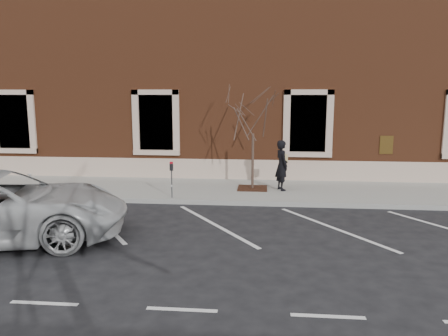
# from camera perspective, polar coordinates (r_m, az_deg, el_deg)

# --- Properties ---
(ground) EXTENTS (120.00, 120.00, 0.00)m
(ground) POSITION_cam_1_polar(r_m,az_deg,el_deg) (14.20, -0.23, -4.79)
(ground) COLOR #28282B
(ground) RESTS_ON ground
(sidewalk_near) EXTENTS (40.00, 3.50, 0.15)m
(sidewalk_near) POSITION_cam_1_polar(r_m,az_deg,el_deg) (15.88, 0.39, -2.94)
(sidewalk_near) COLOR #9B9B92
(sidewalk_near) RESTS_ON ground
(curb_near) EXTENTS (40.00, 0.12, 0.15)m
(curb_near) POSITION_cam_1_polar(r_m,az_deg,el_deg) (14.14, -0.25, -4.55)
(curb_near) COLOR #9E9E99
(curb_near) RESTS_ON ground
(parking_stripes) EXTENTS (28.00, 4.40, 0.01)m
(parking_stripes) POSITION_cam_1_polar(r_m,az_deg,el_deg) (12.10, -1.24, -7.39)
(parking_stripes) COLOR silver
(parking_stripes) RESTS_ON ground
(building_civic) EXTENTS (40.00, 8.62, 8.00)m
(building_civic) POSITION_cam_1_polar(r_m,az_deg,el_deg) (21.47, 1.80, 10.91)
(building_civic) COLOR brown
(building_civic) RESTS_ON ground
(man) EXTENTS (0.64, 0.76, 1.79)m
(man) POSITION_cam_1_polar(r_m,az_deg,el_deg) (15.57, 7.55, 0.35)
(man) COLOR black
(man) RESTS_ON sidewalk_near
(parking_meter) EXTENTS (0.11, 0.08, 1.20)m
(parking_meter) POSITION_cam_1_polar(r_m,az_deg,el_deg) (14.41, -6.87, -0.64)
(parking_meter) COLOR #595B60
(parking_meter) RESTS_ON sidewalk_near
(tree_grate) EXTENTS (1.06, 1.06, 0.03)m
(tree_grate) POSITION_cam_1_polar(r_m,az_deg,el_deg) (15.87, 3.73, -2.64)
(tree_grate) COLOR #3C1D13
(tree_grate) RESTS_ON sidewalk_near
(sapling) EXTENTS (2.18, 2.18, 3.64)m
(sapling) POSITION_cam_1_polar(r_m,az_deg,el_deg) (15.52, 3.84, 6.51)
(sapling) COLOR #503B30
(sapling) RESTS_ON sidewalk_near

